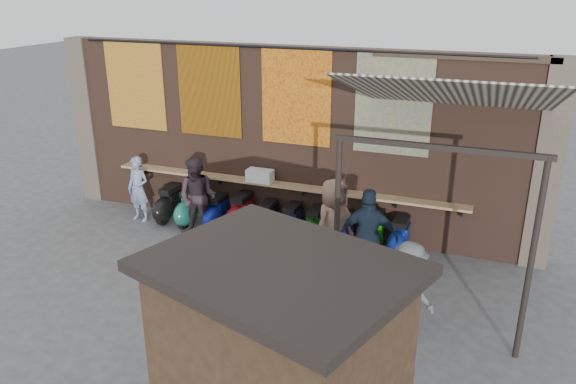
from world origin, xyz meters
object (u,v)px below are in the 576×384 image
object	(u,v)px
scooter_stool_4	(267,219)
scooter_stool_7	(344,231)
scooter_stool_5	(291,223)
market_stall	(280,375)
scooter_stool_6	(315,227)
shopper_navy	(368,237)
scooter_stool_9	(399,239)
shopper_grey	(408,287)
scooter_stool_3	(240,214)
diner_right	(198,197)
scooter_stool_8	(374,234)
shopper_tan	(333,225)
scooter_stool_0	(169,204)
shelf_box	(260,176)
scooter_stool_1	(190,208)
diner_left	(138,189)
scooter_stool_2	(217,213)

from	to	relation	value
scooter_stool_4	scooter_stool_7	world-z (taller)	scooter_stool_7
scooter_stool_5	market_stall	size ratio (longest dim) A/B	0.32
scooter_stool_6	shopper_navy	size ratio (longest dim) A/B	0.45
scooter_stool_9	market_stall	size ratio (longest dim) A/B	0.35
shopper_grey	scooter_stool_3	bearing A→B (deg)	-0.63
scooter_stool_7	scooter_stool_3	bearing A→B (deg)	-179.60
scooter_stool_7	market_stall	size ratio (longest dim) A/B	0.32
scooter_stool_5	diner_right	distance (m)	2.07
scooter_stool_7	scooter_stool_9	distance (m)	1.14
scooter_stool_5	scooter_stool_8	size ratio (longest dim) A/B	0.91
scooter_stool_5	shopper_tan	world-z (taller)	shopper_tan
scooter_stool_9	scooter_stool_6	bearing A→B (deg)	179.55
scooter_stool_0	shopper_navy	xyz separation A→B (m)	(4.94, -1.21, 0.51)
shelf_box	market_stall	bearing A→B (deg)	-64.75
scooter_stool_6	shopper_grey	world-z (taller)	shopper_grey
scooter_stool_3	shelf_box	bearing A→B (deg)	40.39
shelf_box	shopper_grey	bearing A→B (deg)	-36.80
scooter_stool_7	market_stall	xyz separation A→B (m)	(0.82, -5.70, 0.86)
scooter_stool_5	scooter_stool_6	size ratio (longest dim) A/B	0.97
scooter_stool_8	scooter_stool_1	bearing A→B (deg)	-178.96
scooter_stool_5	scooter_stool_9	size ratio (longest dim) A/B	0.92
shelf_box	diner_right	distance (m)	1.42
scooter_stool_1	scooter_stool_5	distance (m)	2.41
scooter_stool_5	shopper_navy	xyz separation A→B (m)	(1.95, -1.26, 0.53)
market_stall	diner_right	bearing A→B (deg)	145.62
shelf_box	shopper_navy	size ratio (longest dim) A/B	0.31
scooter_stool_1	scooter_stool_5	world-z (taller)	scooter_stool_1
scooter_stool_0	shopper_navy	bearing A→B (deg)	-13.75
scooter_stool_5	scooter_stool_7	distance (m)	1.18
shelf_box	diner_left	bearing A→B (deg)	-169.52
shelf_box	scooter_stool_5	xyz separation A→B (m)	(0.82, -0.27, -0.88)
scooter_stool_9	scooter_stool_0	bearing A→B (deg)	179.84
scooter_stool_0	scooter_stool_2	size ratio (longest dim) A/B	1.07
shopper_navy	shopper_tan	xyz separation A→B (m)	(-0.74, 0.29, -0.00)
scooter_stool_4	diner_left	bearing A→B (deg)	-175.24
shopper_grey	shelf_box	bearing A→B (deg)	-6.16
scooter_stool_8	market_stall	size ratio (longest dim) A/B	0.35
scooter_stool_2	scooter_stool_6	size ratio (longest dim) A/B	0.95
market_stall	scooter_stool_7	bearing A→B (deg)	116.62
diner_right	market_stall	size ratio (longest dim) A/B	0.71
scooter_stool_9	diner_left	distance (m)	5.98
shelf_box	diner_left	distance (m)	2.91
shopper_tan	scooter_stool_4	bearing A→B (deg)	87.58
scooter_stool_9	shopper_grey	distance (m)	2.52
scooter_stool_1	diner_right	bearing A→B (deg)	-42.95
scooter_stool_1	scooter_stool_8	bearing A→B (deg)	1.04
scooter_stool_1	shopper_navy	bearing A→B (deg)	-15.19
scooter_stool_3	scooter_stool_9	distance (m)	3.51
diner_left	shopper_grey	distance (m)	6.89
scooter_stool_1	diner_left	size ratio (longest dim) A/B	0.57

